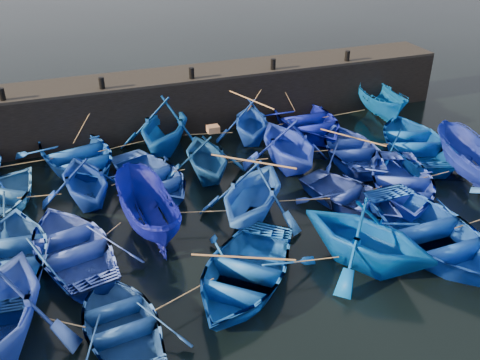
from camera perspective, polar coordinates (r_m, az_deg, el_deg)
name	(u,v)px	position (r m, az deg, el deg)	size (l,w,h in m)	color
ground	(273,243)	(17.81, 3.54, -6.71)	(120.00, 120.00, 0.00)	black
quay_wall	(188,100)	(26.06, -5.55, 8.46)	(26.00, 2.50, 2.50)	black
quay_top	(187,74)	(25.62, -5.69, 11.20)	(26.00, 2.50, 0.12)	black
bollard_0	(2,94)	(24.06, -24.06, 8.36)	(0.24, 0.24, 0.50)	black
bollard_1	(102,83)	(24.05, -14.54, 9.97)	(0.24, 0.24, 0.50)	black
bollard_2	(192,73)	(24.70, -5.18, 11.28)	(0.24, 0.24, 0.50)	black
bollard_3	(273,64)	(25.95, 3.56, 12.24)	(0.24, 0.24, 0.50)	black
bollard_4	(347,56)	(27.73, 11.37, 12.85)	(0.24, 0.24, 0.50)	black
boat_1	(76,154)	(23.12, -17.13, 2.66)	(4.09, 5.72, 1.19)	#0F45B3
boat_2	(164,124)	(23.62, -8.10, 5.90)	(3.92, 4.54, 2.39)	#084390
boat_3	(251,121)	(24.28, 1.17, 6.32)	(3.21, 3.72, 1.96)	#1340BC
boat_4	(306,120)	(25.66, 7.05, 6.42)	(3.98, 5.57, 1.15)	#091399
boat_5	(381,102)	(27.77, 14.79, 8.03)	(1.63, 4.32, 1.67)	#024C91
boat_7	(85,179)	(20.19, -16.21, 0.08)	(3.26, 3.78, 1.99)	#11359D
boat_8	(151,177)	(20.88, -9.45, 0.32)	(3.30, 4.61, 0.96)	#1D419D
boat_9	(207,156)	(21.10, -3.59, 2.57)	(3.23, 3.75, 1.97)	navy
boat_10	(289,142)	(21.93, 5.23, 4.03)	(3.74, 4.34, 2.29)	blue
boat_11	(351,148)	(23.34, 11.79, 3.34)	(3.32, 4.64, 0.96)	navy
boat_12	(414,141)	(24.49, 18.11, 3.95)	(3.90, 5.46, 1.13)	#043F96
boat_13	(8,257)	(17.70, -23.50, -7.56)	(3.79, 5.30, 1.10)	#19488C
boat_14	(72,246)	(17.60, -17.49, -6.70)	(3.48, 4.87, 1.01)	blue
boat_15	(147,210)	(18.13, -9.92, -3.21)	(1.65, 4.37, 1.69)	#060C7A
boat_16	(253,192)	(18.35, 1.35, -1.24)	(3.71, 4.30, 2.27)	blue
boat_17	(352,197)	(19.83, 11.84, -1.76)	(3.00, 4.19, 0.87)	navy
boat_18	(402,183)	(21.01, 16.90, -0.32)	(3.56, 4.98, 1.03)	blue
boat_19	(469,161)	(22.82, 23.27, 1.90)	(1.68, 4.45, 1.72)	navy
boat_21	(121,322)	(14.70, -12.55, -14.57)	(2.97, 4.15, 0.86)	navy
boat_22	(243,272)	(15.74, 0.34, -9.83)	(3.58, 5.00, 1.04)	#0A4290
boat_23	(367,235)	(16.61, 13.39, -5.72)	(3.74, 4.34, 2.28)	#0044A6
boat_24	(432,233)	(18.30, 19.80, -5.30)	(4.06, 5.67, 1.18)	blue
wooden_crate	(213,129)	(20.71, -2.89, 5.45)	(0.46, 0.37, 0.26)	brown
mooring_ropes	(230,153)	(21.55, -1.09, 2.92)	(18.91, 11.94, 2.10)	tan
loose_oars	(279,155)	(19.88, 4.17, 2.72)	(9.49, 11.47, 1.36)	#99724C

